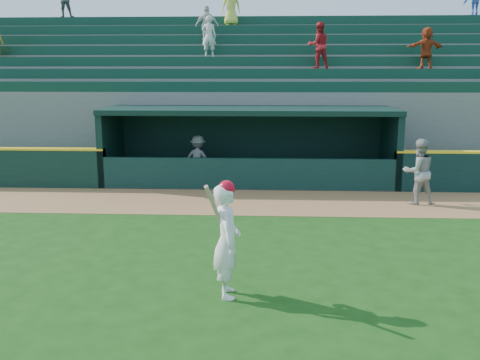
{
  "coord_description": "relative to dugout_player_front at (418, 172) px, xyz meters",
  "views": [
    {
      "loc": [
        0.57,
        -9.75,
        3.6
      ],
      "look_at": [
        0.0,
        1.6,
        1.3
      ],
      "focal_mm": 40.0,
      "sensor_mm": 36.0,
      "label": 1
    }
  ],
  "objects": [
    {
      "name": "batter_at_plate",
      "position": [
        -4.81,
        -6.46,
        0.06
      ],
      "size": [
        0.59,
        0.83,
        1.95
      ],
      "color": "white",
      "rests_on": "ground"
    },
    {
      "name": "stands",
      "position": [
        -4.77,
        7.64,
        1.49
      ],
      "size": [
        34.5,
        6.25,
        7.59
      ],
      "color": "slate",
      "rests_on": "ground"
    },
    {
      "name": "ground",
      "position": [
        -4.76,
        -4.92,
        -0.91
      ],
      "size": [
        120.0,
        120.0,
        0.0
      ],
      "primitive_type": "plane",
      "color": "#164010",
      "rests_on": "ground"
    },
    {
      "name": "dugout_player_front",
      "position": [
        0.0,
        0.0,
        0.0
      ],
      "size": [
        1.0,
        0.84,
        1.82
      ],
      "primitive_type": "imported",
      "rotation": [
        0.0,
        0.0,
        3.33
      ],
      "color": "#989893",
      "rests_on": "ground"
    },
    {
      "name": "dugout_player_inside",
      "position": [
        -6.46,
        2.82,
        -0.14
      ],
      "size": [
        1.11,
        0.82,
        1.54
      ],
      "primitive_type": "imported",
      "rotation": [
        0.0,
        0.0,
        2.87
      ],
      "color": "#969692",
      "rests_on": "ground"
    },
    {
      "name": "warning_track",
      "position": [
        -4.76,
        -0.02,
        -0.9
      ],
      "size": [
        40.0,
        3.0,
        0.01
      ],
      "primitive_type": "cube",
      "color": "#98683C",
      "rests_on": "ground"
    },
    {
      "name": "dugout",
      "position": [
        -4.76,
        3.08,
        0.45
      ],
      "size": [
        9.4,
        2.8,
        2.46
      ],
      "color": "slate",
      "rests_on": "ground"
    }
  ]
}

